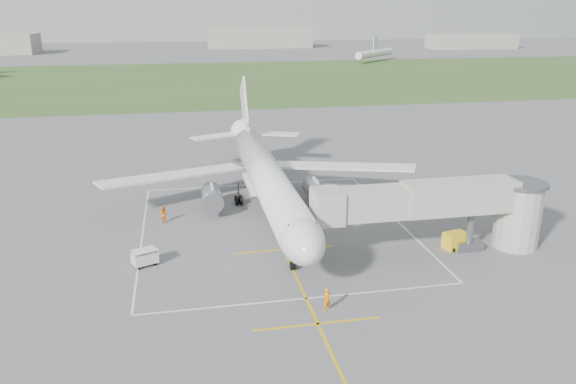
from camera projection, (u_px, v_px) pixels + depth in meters
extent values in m
plane|color=#5A5A5C|center=(268.00, 215.00, 65.04)|extent=(700.00, 700.00, 0.00)
cube|color=#345625|center=(206.00, 80.00, 186.18)|extent=(700.00, 120.00, 0.02)
cube|color=gold|center=(275.00, 231.00, 60.38)|extent=(0.25, 60.00, 0.01)
cube|color=gold|center=(318.00, 324.00, 42.67)|extent=(10.00, 0.25, 0.01)
cube|color=gold|center=(284.00, 250.00, 55.72)|extent=(10.00, 0.25, 0.01)
cube|color=silver|center=(254.00, 184.00, 76.22)|extent=(28.00, 0.20, 0.01)
cube|color=silver|center=(306.00, 298.00, 46.40)|extent=(28.00, 0.20, 0.01)
cube|color=silver|center=(142.00, 237.00, 58.76)|extent=(0.20, 32.00, 0.01)
cube|color=silver|center=(395.00, 219.00, 63.86)|extent=(0.20, 32.00, 0.01)
cylinder|color=silver|center=(267.00, 178.00, 63.63)|extent=(3.80, 36.00, 3.80)
ellipsoid|color=silver|center=(301.00, 239.00, 46.85)|extent=(3.80, 7.22, 3.80)
cube|color=black|center=(304.00, 231.00, 45.69)|extent=(2.40, 1.60, 0.99)
cone|color=silver|center=(245.00, 136.00, 82.61)|extent=(3.80, 6.00, 3.80)
cube|color=silver|center=(341.00, 166.00, 71.40)|extent=(17.93, 11.24, 1.23)
cube|color=silver|center=(174.00, 175.00, 67.57)|extent=(17.93, 11.24, 1.23)
cube|color=silver|center=(264.00, 183.00, 66.91)|extent=(4.20, 8.00, 0.50)
cube|color=silver|center=(244.00, 106.00, 81.91)|extent=(0.30, 7.89, 8.65)
cube|color=silver|center=(247.00, 129.00, 80.80)|extent=(0.35, 5.00, 1.20)
cube|color=silver|center=(274.00, 134.00, 83.03)|extent=(7.85, 5.03, 0.20)
cube|color=silver|center=(217.00, 136.00, 81.50)|extent=(7.85, 5.03, 0.20)
cylinder|color=slate|center=(315.00, 190.00, 67.90)|extent=(2.30, 4.20, 2.30)
cube|color=silver|center=(316.00, 184.00, 67.37)|extent=(0.25, 2.40, 1.20)
cylinder|color=slate|center=(212.00, 196.00, 65.64)|extent=(2.30, 4.20, 2.30)
cube|color=silver|center=(212.00, 190.00, 65.11)|extent=(0.25, 2.40, 1.20)
cylinder|color=black|center=(293.00, 257.00, 51.12)|extent=(0.18, 0.18, 2.60)
cylinder|color=black|center=(292.00, 266.00, 51.38)|extent=(0.28, 0.80, 0.80)
cylinder|color=black|center=(294.00, 265.00, 51.42)|extent=(0.28, 0.80, 0.80)
cylinder|color=black|center=(285.00, 190.00, 69.32)|extent=(0.22, 0.22, 2.80)
cylinder|color=black|center=(283.00, 198.00, 69.23)|extent=(0.32, 0.96, 0.96)
cylinder|color=black|center=(288.00, 198.00, 69.33)|extent=(0.32, 0.96, 0.96)
cylinder|color=black|center=(282.00, 196.00, 69.89)|extent=(0.32, 0.96, 0.96)
cylinder|color=black|center=(287.00, 196.00, 69.99)|extent=(0.32, 0.96, 0.96)
cylinder|color=black|center=(238.00, 193.00, 68.26)|extent=(0.22, 0.22, 2.80)
cylinder|color=black|center=(237.00, 201.00, 68.18)|extent=(0.32, 0.96, 0.96)
cylinder|color=black|center=(241.00, 201.00, 68.28)|extent=(0.32, 0.96, 0.96)
cylinder|color=black|center=(236.00, 199.00, 68.83)|extent=(0.32, 0.96, 0.96)
cylinder|color=black|center=(241.00, 199.00, 68.93)|extent=(0.32, 0.96, 0.96)
cube|color=#ADA79D|center=(372.00, 203.00, 52.11)|extent=(11.09, 2.90, 2.80)
cube|color=#ADA79D|center=(459.00, 196.00, 53.67)|extent=(11.09, 3.10, 3.00)
cube|color=#ADA79D|center=(327.00, 206.00, 51.32)|extent=(2.60, 3.40, 3.00)
cylinder|color=#5B5E63|center=(470.00, 230.00, 55.08)|extent=(0.70, 0.70, 4.20)
cube|color=#5B5E63|center=(469.00, 245.00, 55.60)|extent=(2.60, 1.40, 0.90)
cylinder|color=#ADA79D|center=(518.00, 216.00, 55.65)|extent=(4.40, 4.40, 6.40)
cylinder|color=#5B5E63|center=(522.00, 183.00, 54.58)|extent=(5.00, 5.00, 0.30)
cylinder|color=black|center=(459.00, 247.00, 55.45)|extent=(0.70, 0.30, 0.70)
cylinder|color=black|center=(478.00, 246.00, 55.81)|extent=(0.70, 0.30, 0.70)
cube|color=yellow|center=(455.00, 241.00, 55.76)|extent=(2.54, 1.98, 1.68)
cylinder|color=black|center=(453.00, 250.00, 55.09)|extent=(0.34, 0.53, 0.49)
cylinder|color=black|center=(465.00, 247.00, 55.74)|extent=(0.34, 0.53, 0.49)
cube|color=silver|center=(145.00, 258.00, 52.10)|extent=(2.59, 2.11, 0.99)
cube|color=silver|center=(144.00, 250.00, 51.86)|extent=(2.59, 2.11, 0.07)
cylinder|color=black|center=(137.00, 261.00, 51.15)|extent=(0.07, 0.07, 1.17)
cylinder|color=black|center=(156.00, 256.00, 52.09)|extent=(0.07, 0.07, 1.17)
cylinder|color=black|center=(133.00, 256.00, 52.00)|extent=(0.07, 0.07, 1.17)
cylinder|color=black|center=(152.00, 252.00, 52.95)|extent=(0.07, 0.07, 1.17)
cylinder|color=black|center=(139.00, 268.00, 51.47)|extent=(0.29, 0.39, 0.36)
cylinder|color=black|center=(156.00, 263.00, 52.32)|extent=(0.29, 0.39, 0.36)
cylinder|color=black|center=(135.00, 264.00, 52.25)|extent=(0.29, 0.39, 0.36)
cylinder|color=black|center=(152.00, 260.00, 53.10)|extent=(0.29, 0.39, 0.36)
imported|color=orange|center=(327.00, 300.00, 44.26)|extent=(0.84, 0.73, 1.95)
imported|color=orange|center=(164.00, 214.00, 62.67)|extent=(1.12, 1.09, 1.82)
cube|color=gray|center=(260.00, 37.00, 331.38)|extent=(60.00, 20.00, 12.00)
cube|color=gray|center=(471.00, 41.00, 325.93)|extent=(50.00, 18.00, 8.00)
cylinder|color=silver|center=(375.00, 53.00, 247.58)|extent=(24.79, 24.99, 3.20)
cube|color=silver|center=(375.00, 43.00, 246.17)|extent=(3.03, 3.05, 5.50)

